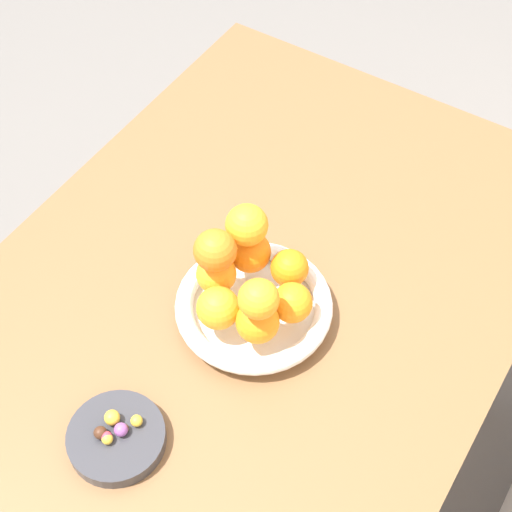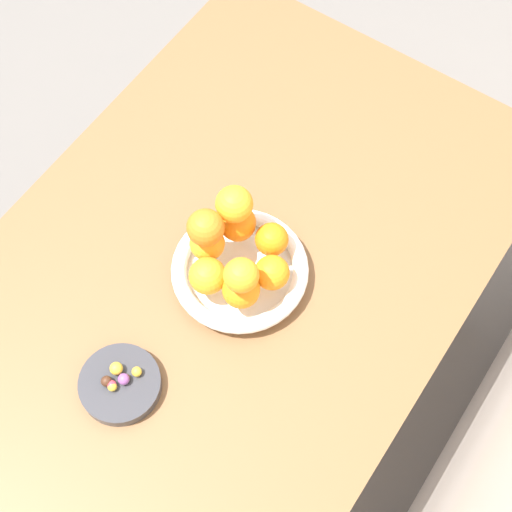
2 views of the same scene
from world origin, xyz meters
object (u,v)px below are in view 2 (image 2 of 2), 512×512
(orange_5, at_px, (207,243))
(candy_ball_1, at_px, (106,381))
(dining_table, at_px, (236,277))
(fruit_bowl, at_px, (240,271))
(orange_7, at_px, (234,204))
(orange_8, at_px, (241,275))
(candy_ball_2, at_px, (116,368))
(candy_ball_6, at_px, (112,385))
(candy_dish, at_px, (120,384))
(candy_ball_3, at_px, (126,378))
(orange_2, at_px, (272,273))
(orange_1, at_px, (241,290))
(candy_ball_4, at_px, (112,387))
(candy_ball_0, at_px, (138,372))
(orange_0, at_px, (208,276))
(candy_ball_5, at_px, (124,379))
(orange_6, at_px, (205,228))
(orange_3, at_px, (272,239))
(orange_4, at_px, (238,223))

(orange_5, relative_size, candy_ball_1, 3.31)
(dining_table, distance_m, fruit_bowl, 0.12)
(orange_7, height_order, orange_8, orange_7)
(candy_ball_2, xyz_separation_m, candy_ball_6, (0.02, 0.01, -0.00))
(candy_dish, bearing_deg, candy_ball_3, 143.96)
(dining_table, relative_size, orange_2, 19.20)
(orange_1, bearing_deg, orange_8, 57.12)
(candy_ball_6, bearing_deg, candy_dish, 159.57)
(candy_ball_2, bearing_deg, orange_1, 155.42)
(candy_dish, distance_m, candy_ball_6, 0.02)
(fruit_bowl, bearing_deg, candy_ball_4, -9.60)
(orange_2, distance_m, candy_ball_0, 0.26)
(candy_ball_3, bearing_deg, orange_0, 175.62)
(dining_table, distance_m, candy_ball_0, 0.29)
(orange_5, distance_m, orange_7, 0.09)
(orange_8, height_order, candy_ball_5, orange_8)
(candy_ball_0, relative_size, candy_ball_1, 0.91)
(candy_ball_2, bearing_deg, fruit_bowl, 166.75)
(orange_2, relative_size, candy_ball_5, 3.14)
(candy_ball_5, bearing_deg, candy_ball_4, -21.76)
(orange_2, relative_size, candy_ball_3, 3.99)
(orange_7, bearing_deg, orange_5, -16.97)
(orange_1, distance_m, orange_7, 0.13)
(candy_ball_0, relative_size, candy_ball_4, 1.08)
(fruit_bowl, distance_m, orange_6, 0.12)
(orange_0, distance_m, orange_7, 0.12)
(dining_table, relative_size, orange_7, 18.16)
(orange_3, height_order, candy_ball_6, orange_3)
(candy_ball_4, bearing_deg, orange_6, -178.13)
(orange_4, height_order, candy_ball_0, orange_4)
(candy_ball_2, height_order, candy_ball_4, candy_ball_2)
(dining_table, relative_size, orange_4, 17.82)
(dining_table, bearing_deg, orange_3, 117.98)
(dining_table, height_order, orange_5, orange_5)
(candy_ball_0, height_order, candy_ball_6, same)
(orange_1, relative_size, candy_ball_6, 4.02)
(orange_1, bearing_deg, candy_dish, -20.10)
(orange_3, distance_m, candy_ball_0, 0.30)
(dining_table, height_order, orange_2, orange_2)
(orange_0, relative_size, orange_3, 1.09)
(orange_2, distance_m, candy_ball_6, 0.30)
(orange_6, bearing_deg, orange_7, 166.58)
(candy_ball_2, bearing_deg, dining_table, 174.15)
(orange_5, distance_m, candy_ball_2, 0.24)
(dining_table, bearing_deg, orange_6, -32.31)
(orange_8, xyz_separation_m, candy_ball_5, (0.21, -0.08, -0.10))
(candy_ball_0, bearing_deg, orange_8, 160.98)
(orange_8, distance_m, candy_ball_4, 0.26)
(fruit_bowl, bearing_deg, orange_7, -138.76)
(orange_5, xyz_separation_m, orange_6, (0.00, 0.00, 0.06))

